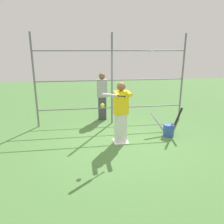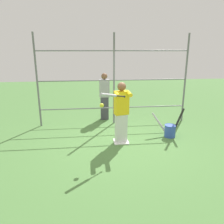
{
  "view_description": "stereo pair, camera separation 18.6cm",
  "coord_description": "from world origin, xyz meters",
  "px_view_note": "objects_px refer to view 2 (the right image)",
  "views": [
    {
      "loc": [
        1.07,
        5.47,
        2.48
      ],
      "look_at": [
        0.28,
        0.3,
        0.95
      ],
      "focal_mm": 35.0,
      "sensor_mm": 36.0,
      "label": 1
    },
    {
      "loc": [
        0.89,
        5.5,
        2.48
      ],
      "look_at": [
        0.28,
        0.3,
        0.95
      ],
      "focal_mm": 35.0,
      "sensor_mm": 36.0,
      "label": 2
    }
  ],
  "objects_px": {
    "batter": "(121,111)",
    "softball_in_flight": "(102,105)",
    "bystander_behind_fence": "(104,96)",
    "bat_bucket": "(170,130)",
    "baseball_bat_swinging": "(111,95)"
  },
  "relations": [
    {
      "from": "batter",
      "to": "bat_bucket",
      "type": "bearing_deg",
      "value": -171.18
    },
    {
      "from": "bystander_behind_fence",
      "to": "batter",
      "type": "bearing_deg",
      "value": 97.74
    },
    {
      "from": "softball_in_flight",
      "to": "bat_bucket",
      "type": "relative_size",
      "value": 0.11
    },
    {
      "from": "bat_bucket",
      "to": "baseball_bat_swinging",
      "type": "bearing_deg",
      "value": 27.3
    },
    {
      "from": "baseball_bat_swinging",
      "to": "softball_in_flight",
      "type": "relative_size",
      "value": 6.77
    },
    {
      "from": "batter",
      "to": "softball_in_flight",
      "type": "relative_size",
      "value": 17.22
    },
    {
      "from": "bat_bucket",
      "to": "bystander_behind_fence",
      "type": "xyz_separation_m",
      "value": [
        1.75,
        -1.85,
        0.66
      ]
    },
    {
      "from": "bystander_behind_fence",
      "to": "bat_bucket",
      "type": "bearing_deg",
      "value": 133.49
    },
    {
      "from": "baseball_bat_swinging",
      "to": "bystander_behind_fence",
      "type": "height_order",
      "value": "bystander_behind_fence"
    },
    {
      "from": "batter",
      "to": "bystander_behind_fence",
      "type": "xyz_separation_m",
      "value": [
        0.28,
        -2.07,
        -0.03
      ]
    },
    {
      "from": "batter",
      "to": "bat_bucket",
      "type": "xyz_separation_m",
      "value": [
        -1.47,
        -0.23,
        -0.68
      ]
    },
    {
      "from": "batter",
      "to": "softball_in_flight",
      "type": "bearing_deg",
      "value": 51.81
    },
    {
      "from": "softball_in_flight",
      "to": "baseball_bat_swinging",
      "type": "bearing_deg",
      "value": -178.68
    },
    {
      "from": "softball_in_flight",
      "to": "bystander_behind_fence",
      "type": "bearing_deg",
      "value": -95.87
    },
    {
      "from": "baseball_bat_swinging",
      "to": "softball_in_flight",
      "type": "height_order",
      "value": "baseball_bat_swinging"
    }
  ]
}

